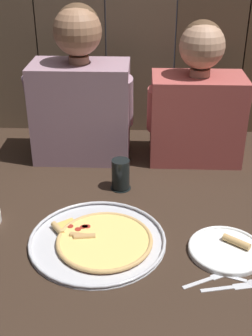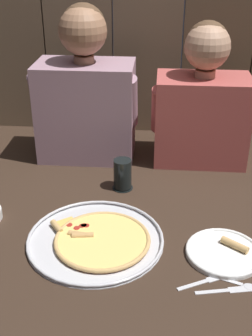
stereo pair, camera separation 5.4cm
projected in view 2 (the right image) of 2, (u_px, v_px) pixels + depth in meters
name	position (u px, v px, depth m)	size (l,w,h in m)	color
ground_plane	(134.00, 231.00, 1.43)	(3.20, 3.20, 0.00)	#332319
pizza_tray	(97.00, 239.00, 1.38)	(0.43, 0.43, 0.03)	silver
dinner_plate	(224.00, 252.00, 1.32)	(0.23, 0.23, 0.03)	white
drinking_glass	(123.00, 175.00, 1.64)	(0.08, 0.08, 0.12)	black
table_fork	(200.00, 282.00, 1.22)	(0.12, 0.07, 0.01)	silver
table_knife	(223.00, 290.00, 1.19)	(0.16, 0.05, 0.01)	silver
table_spoon	(243.00, 284.00, 1.21)	(0.14, 0.07, 0.01)	silver
diner_left	(86.00, 93.00, 1.79)	(0.43, 0.23, 0.63)	gray
diner_right	(203.00, 103.00, 1.77)	(0.41, 0.23, 0.58)	#AD4C47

